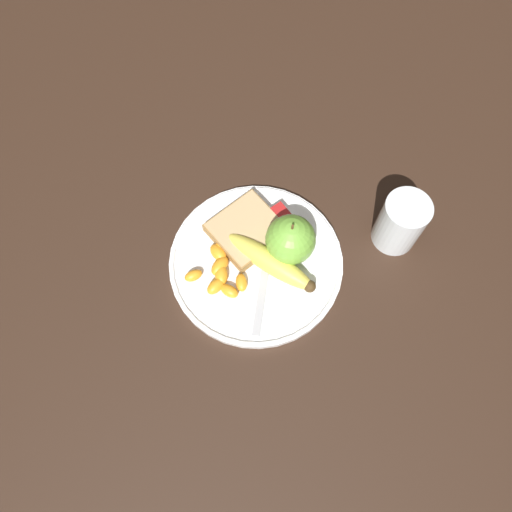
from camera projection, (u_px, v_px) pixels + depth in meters
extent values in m
plane|color=#332116|center=(256.00, 264.00, 0.79)|extent=(3.00, 3.00, 0.00)
cylinder|color=white|center=(256.00, 262.00, 0.78)|extent=(0.27, 0.27, 0.01)
torus|color=white|center=(256.00, 261.00, 0.78)|extent=(0.27, 0.27, 0.01)
cylinder|color=silver|center=(401.00, 222.00, 0.76)|extent=(0.07, 0.07, 0.10)
cylinder|color=#F4A81E|center=(399.00, 225.00, 0.77)|extent=(0.06, 0.06, 0.08)
sphere|color=#72B23D|center=(291.00, 240.00, 0.75)|extent=(0.08, 0.08, 0.08)
cylinder|color=brown|center=(292.00, 227.00, 0.71)|extent=(0.00, 0.00, 0.01)
ellipsoid|color=#E0CC4C|center=(270.00, 261.00, 0.76)|extent=(0.08, 0.16, 0.03)
sphere|color=#473319|center=(310.00, 286.00, 0.74)|extent=(0.02, 0.02, 0.02)
cube|color=olive|center=(247.00, 230.00, 0.79)|extent=(0.11, 0.10, 0.02)
cube|color=tan|center=(247.00, 230.00, 0.79)|extent=(0.10, 0.10, 0.02)
cube|color=#B2B2B7|center=(262.00, 293.00, 0.76)|extent=(0.10, 0.10, 0.00)
cube|color=#B2B2B7|center=(270.00, 237.00, 0.79)|extent=(0.06, 0.06, 0.00)
cube|color=white|center=(276.00, 219.00, 0.80)|extent=(0.04, 0.03, 0.02)
cube|color=#B21E1E|center=(277.00, 216.00, 0.79)|extent=(0.04, 0.03, 0.00)
ellipsoid|color=orange|center=(221.00, 274.00, 0.76)|extent=(0.03, 0.04, 0.02)
ellipsoid|color=orange|center=(229.00, 291.00, 0.75)|extent=(0.03, 0.03, 0.02)
ellipsoid|color=orange|center=(193.00, 275.00, 0.76)|extent=(0.03, 0.02, 0.02)
ellipsoid|color=orange|center=(215.00, 285.00, 0.75)|extent=(0.03, 0.02, 0.02)
ellipsoid|color=orange|center=(222.00, 246.00, 0.78)|extent=(0.03, 0.02, 0.02)
ellipsoid|color=orange|center=(220.00, 266.00, 0.77)|extent=(0.04, 0.03, 0.02)
ellipsoid|color=orange|center=(241.00, 282.00, 0.76)|extent=(0.03, 0.03, 0.02)
ellipsoid|color=orange|center=(218.00, 253.00, 0.77)|extent=(0.02, 0.03, 0.02)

